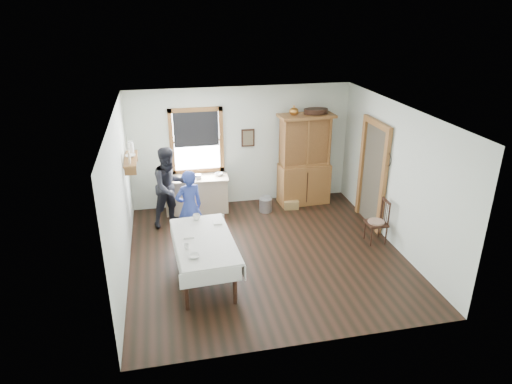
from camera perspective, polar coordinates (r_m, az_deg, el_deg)
room at (r=8.06m, az=1.32°, el=0.59°), size 5.01×5.01×2.70m
window at (r=10.14m, az=-7.45°, el=6.76°), size 1.18×0.07×1.48m
doorway at (r=9.68m, az=14.43°, el=2.55°), size 0.09×1.14×2.22m
wall_shelf at (r=9.26m, az=-15.40°, el=4.22°), size 0.24×1.00×0.44m
framed_picture at (r=10.30m, az=-1.00°, el=6.77°), size 0.30×0.04×0.40m
rug_beater at (r=9.04m, az=16.23°, el=4.66°), size 0.01×0.27×0.27m
work_counter at (r=10.25m, az=-7.40°, el=-0.31°), size 1.44×0.62×0.81m
china_hutch at (r=10.46m, az=6.10°, el=4.02°), size 1.26×0.65×2.10m
dining_table at (r=7.83m, az=-6.39°, el=-8.30°), size 1.09×1.92×0.75m
spindle_chair at (r=9.17m, az=14.84°, el=-3.56°), size 0.42×0.42×0.89m
pail at (r=10.26m, az=1.22°, el=-1.63°), size 0.37×0.37×0.30m
wicker_basket at (r=10.46m, az=4.40°, el=-1.54°), size 0.36×0.28×0.20m
woman_blue at (r=8.84m, az=-8.32°, el=-2.23°), size 0.59×0.48×1.39m
figure_dark at (r=9.62m, az=-10.67°, el=0.31°), size 0.95×0.88×1.56m
table_cup_a at (r=8.29m, az=-7.45°, el=-3.12°), size 0.17×0.17×0.11m
table_cup_b at (r=7.39m, az=-8.68°, el=-6.74°), size 0.09×0.09×0.08m
table_bowl at (r=7.15m, az=-7.78°, el=-7.93°), size 0.21×0.21×0.05m
counter_book at (r=10.17m, az=-10.38°, el=1.80°), size 0.23×0.28×0.02m
counter_bowl at (r=10.17m, az=-4.68°, el=2.22°), size 0.22×0.22×0.06m
shelf_bowl at (r=9.27m, az=-15.41°, el=4.38°), size 0.22×0.22×0.05m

